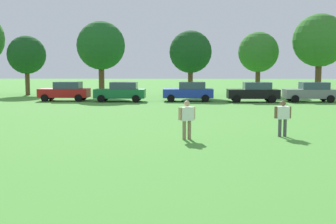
# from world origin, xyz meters

# --- Properties ---
(ground_plane) EXTENTS (160.00, 160.00, 0.00)m
(ground_plane) POSITION_xyz_m (0.00, 30.00, 0.00)
(ground_plane) COLOR #4C9338
(adult_bystander) EXTENTS (0.69, 0.49, 1.58)m
(adult_bystander) POSITION_xyz_m (2.22, 15.42, 0.94)
(adult_bystander) COLOR #8C7259
(adult_bystander) RESTS_ON ground
(bystander_near_trees) EXTENTS (0.72, 0.34, 1.53)m
(bystander_near_trees) POSITION_xyz_m (6.27, 16.27, 0.91)
(bystander_near_trees) COLOR #4C4C51
(bystander_near_trees) RESTS_ON ground
(parked_car_red_0) EXTENTS (4.30, 2.02, 1.68)m
(parked_car_red_0) POSITION_xyz_m (-8.24, 35.08, 0.86)
(parked_car_red_0) COLOR red
(parked_car_red_0) RESTS_ON ground
(parked_car_green_1) EXTENTS (4.30, 2.02, 1.68)m
(parked_car_green_1) POSITION_xyz_m (-3.23, 34.40, 0.86)
(parked_car_green_1) COLOR #196B38
(parked_car_green_1) RESTS_ON ground
(parked_car_blue_2) EXTENTS (4.30, 2.02, 1.68)m
(parked_car_blue_2) POSITION_xyz_m (2.63, 35.02, 0.86)
(parked_car_blue_2) COLOR #1E38AD
(parked_car_blue_2) RESTS_ON ground
(parked_car_black_3) EXTENTS (4.30, 2.02, 1.68)m
(parked_car_black_3) POSITION_xyz_m (8.13, 34.43, 0.86)
(parked_car_black_3) COLOR black
(parked_car_black_3) RESTS_ON ground
(parked_car_gray_4) EXTENTS (4.30, 2.02, 1.68)m
(parked_car_gray_4) POSITION_xyz_m (13.01, 34.73, 0.86)
(parked_car_gray_4) COLOR slate
(parked_car_gray_4) RESTS_ON ground
(tree_left) EXTENTS (4.03, 4.03, 6.29)m
(tree_left) POSITION_xyz_m (-14.49, 42.92, 4.24)
(tree_left) COLOR brown
(tree_left) RESTS_ON ground
(tree_center_left) EXTENTS (4.84, 4.84, 7.54)m
(tree_center_left) POSITION_xyz_m (-6.12, 40.79, 5.09)
(tree_center_left) COLOR brown
(tree_center_left) RESTS_ON ground
(tree_center_right) EXTENTS (4.25, 4.25, 6.62)m
(tree_center_right) POSITION_xyz_m (2.85, 41.12, 4.47)
(tree_center_right) COLOR brown
(tree_center_right) RESTS_ON ground
(tree_right) EXTENTS (4.34, 4.34, 6.77)m
(tree_right) POSITION_xyz_m (10.24, 44.64, 4.57)
(tree_right) COLOR brown
(tree_right) RESTS_ON ground
(tree_far_right) EXTENTS (5.36, 5.36, 8.36)m
(tree_far_right) POSITION_xyz_m (15.96, 42.20, 5.64)
(tree_far_right) COLOR brown
(tree_far_right) RESTS_ON ground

